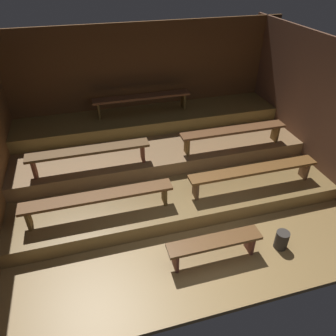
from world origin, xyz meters
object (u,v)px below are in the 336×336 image
(bench_floor_center, at_px, (214,244))
(bench_middle_right, at_px, (233,132))
(bench_lower_right, at_px, (254,171))
(bench_upper_center, at_px, (142,99))
(pail_floor, at_px, (282,240))
(bench_lower_left, at_px, (98,198))
(bench_middle_left, at_px, (89,152))

(bench_floor_center, xyz_separation_m, bench_middle_right, (1.28, 2.20, 0.60))
(bench_lower_right, relative_size, bench_middle_right, 1.11)
(bench_floor_center, height_order, bench_lower_right, bench_lower_right)
(bench_middle_right, bearing_deg, bench_upper_center, 135.91)
(bench_lower_right, relative_size, pail_floor, 7.78)
(bench_lower_left, distance_m, bench_middle_right, 3.06)
(bench_lower_left, relative_size, pail_floor, 7.78)
(bench_floor_center, xyz_separation_m, bench_lower_left, (-1.59, 1.18, 0.31))
(bench_floor_center, distance_m, bench_upper_center, 3.84)
(bench_lower_left, xyz_separation_m, bench_middle_left, (-0.04, 1.02, 0.29))
(bench_floor_center, relative_size, bench_upper_center, 0.66)
(bench_floor_center, height_order, pail_floor, bench_floor_center)
(bench_lower_right, height_order, bench_middle_right, bench_middle_right)
(bench_lower_right, xyz_separation_m, bench_middle_right, (0.04, 1.02, 0.29))
(bench_middle_right, bearing_deg, bench_lower_right, -92.10)
(bench_floor_center, height_order, bench_lower_left, bench_lower_left)
(bench_lower_right, relative_size, bench_middle_left, 1.11)
(bench_middle_right, xyz_separation_m, pail_floor, (-0.13, -2.27, -0.77))
(pail_floor, bearing_deg, bench_middle_left, 140.71)
(bench_floor_center, relative_size, bench_lower_left, 0.59)
(bench_floor_center, height_order, bench_middle_left, bench_middle_left)
(bench_middle_left, xyz_separation_m, bench_middle_right, (2.91, 0.00, 0.00))
(bench_floor_center, bearing_deg, pail_floor, -3.73)
(bench_lower_right, bearing_deg, bench_lower_left, 180.00)
(bench_lower_left, bearing_deg, bench_floor_center, -36.58)
(bench_upper_center, distance_m, pail_floor, 4.20)
(bench_upper_center, bearing_deg, bench_lower_left, -116.96)
(bench_upper_center, height_order, pail_floor, bench_upper_center)
(bench_floor_center, relative_size, bench_middle_right, 0.66)
(pail_floor, bearing_deg, bench_floor_center, 176.27)
(bench_floor_center, relative_size, bench_middle_left, 0.66)
(bench_lower_right, distance_m, bench_upper_center, 3.03)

